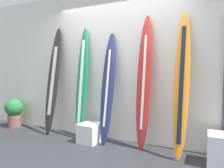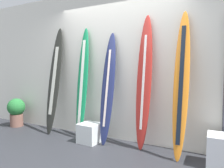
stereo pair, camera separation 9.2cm
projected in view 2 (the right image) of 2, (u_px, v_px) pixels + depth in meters
The scene contains 10 objects.
ground at pixel (78, 166), 2.97m from camera, with size 8.00×8.00×0.04m, color #2B2C31.
wall_back at pixel (120, 64), 4.00m from camera, with size 7.20×0.20×2.80m, color white.
surfboard_charcoal at pixel (54, 81), 4.36m from camera, with size 0.30×0.43×2.15m.
surfboard_emerald at pixel (82, 83), 4.08m from camera, with size 0.23×0.33×2.09m.
surfboard_navy at pixel (108, 88), 3.77m from camera, with size 0.26×0.46×1.96m.
surfboard_crimson at pixel (144, 82), 3.50m from camera, with size 0.26×0.34×2.20m.
surfboard_sunset at pixel (181, 85), 3.14m from camera, with size 0.24×0.48×2.19m.
display_block_left at pixel (222, 151), 2.87m from camera, with size 0.39×0.39×0.43m.
display_block_center at pixel (90, 133), 3.84m from camera, with size 0.37×0.37×0.34m.
potted_plant at pixel (16, 111), 4.88m from camera, with size 0.39×0.39×0.64m.
Camera 2 is at (1.78, -2.30, 1.33)m, focal length 34.52 mm.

